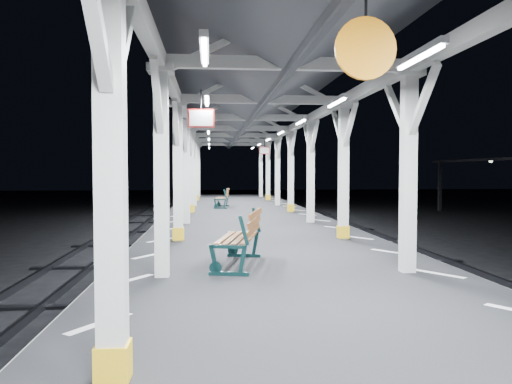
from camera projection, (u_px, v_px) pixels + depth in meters
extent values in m
plane|color=black|center=(272.00, 303.00, 10.10)|extent=(120.00, 120.00, 0.00)
cube|color=black|center=(272.00, 278.00, 10.07)|extent=(6.00, 50.00, 1.00)
cube|color=silver|center=(149.00, 256.00, 9.83)|extent=(1.00, 48.00, 0.01)
cube|color=silver|center=(390.00, 252.00, 10.28)|extent=(1.00, 48.00, 0.01)
cube|color=#2D2D33|center=(45.00, 304.00, 9.69)|extent=(0.08, 60.00, 0.16)
cube|color=black|center=(16.00, 308.00, 9.64)|extent=(2.20, 0.22, 0.06)
cube|color=#2D2D33|center=(482.00, 294.00, 10.50)|extent=(0.08, 60.00, 0.16)
cube|color=black|center=(506.00, 296.00, 10.55)|extent=(2.20, 0.22, 0.06)
cube|color=silver|center=(111.00, 181.00, 3.83)|extent=(0.22, 0.22, 3.20)
cube|color=yellow|center=(113.00, 362.00, 3.89)|extent=(0.26, 0.26, 0.30)
cube|color=silver|center=(122.00, 47.00, 4.33)|extent=(0.10, 0.99, 0.99)
cube|color=silver|center=(92.00, 5.00, 3.24)|extent=(0.10, 0.99, 0.99)
cube|color=silver|center=(162.00, 176.00, 7.81)|extent=(0.22, 0.22, 3.20)
cube|color=silver|center=(161.00, 69.00, 7.74)|extent=(0.40, 0.40, 0.12)
cube|color=silver|center=(164.00, 106.00, 8.31)|extent=(0.10, 0.99, 0.99)
cube|color=silver|center=(157.00, 97.00, 7.22)|extent=(0.10, 0.99, 0.99)
cube|color=silver|center=(178.00, 174.00, 11.79)|extent=(0.22, 0.22, 3.20)
cube|color=silver|center=(178.00, 103.00, 11.72)|extent=(0.40, 0.40, 0.12)
cube|color=yellow|center=(178.00, 234.00, 11.85)|extent=(0.26, 0.26, 0.30)
cube|color=silver|center=(179.00, 127.00, 12.29)|extent=(0.10, 0.99, 0.99)
cube|color=silver|center=(176.00, 123.00, 11.20)|extent=(0.10, 0.99, 0.99)
cube|color=silver|center=(186.00, 173.00, 15.77)|extent=(0.22, 0.22, 3.20)
cube|color=silver|center=(186.00, 121.00, 15.70)|extent=(0.40, 0.40, 0.12)
cube|color=silver|center=(187.00, 138.00, 16.27)|extent=(0.10, 0.99, 0.99)
cube|color=silver|center=(185.00, 136.00, 15.18)|extent=(0.10, 0.99, 0.99)
cube|color=silver|center=(191.00, 173.00, 19.75)|extent=(0.22, 0.22, 3.20)
cube|color=silver|center=(191.00, 131.00, 19.68)|extent=(0.40, 0.40, 0.12)
cube|color=yellow|center=(191.00, 208.00, 19.81)|extent=(0.26, 0.26, 0.30)
cube|color=silver|center=(191.00, 144.00, 20.25)|extent=(0.10, 0.99, 0.99)
cube|color=silver|center=(190.00, 143.00, 19.16)|extent=(0.10, 0.99, 0.99)
cube|color=silver|center=(194.00, 172.00, 23.73)|extent=(0.22, 0.22, 3.20)
cube|color=silver|center=(194.00, 137.00, 23.66)|extent=(0.40, 0.40, 0.12)
cube|color=silver|center=(195.00, 149.00, 24.23)|extent=(0.10, 0.99, 0.99)
cube|color=silver|center=(194.00, 148.00, 23.14)|extent=(0.10, 0.99, 0.99)
cube|color=silver|center=(197.00, 172.00, 27.71)|extent=(0.22, 0.22, 3.20)
cube|color=silver|center=(196.00, 142.00, 27.64)|extent=(0.40, 0.40, 0.12)
cube|color=yellow|center=(197.00, 198.00, 27.77)|extent=(0.26, 0.26, 0.30)
cube|color=silver|center=(197.00, 152.00, 28.21)|extent=(0.10, 0.99, 0.99)
cube|color=silver|center=(196.00, 151.00, 27.12)|extent=(0.10, 0.99, 0.99)
cube|color=silver|center=(198.00, 172.00, 31.69)|extent=(0.22, 0.22, 3.20)
cube|color=silver|center=(198.00, 146.00, 31.62)|extent=(0.40, 0.40, 0.12)
cube|color=silver|center=(198.00, 154.00, 32.19)|extent=(0.10, 0.99, 0.99)
cube|color=silver|center=(198.00, 154.00, 31.10)|extent=(0.10, 0.99, 0.99)
cube|color=silver|center=(408.00, 175.00, 8.18)|extent=(0.22, 0.22, 3.20)
cube|color=silver|center=(410.00, 73.00, 8.11)|extent=(0.40, 0.40, 0.12)
cube|color=silver|center=(397.00, 109.00, 8.68)|extent=(0.10, 0.99, 0.99)
cube|color=silver|center=(423.00, 100.00, 7.58)|extent=(0.10, 0.99, 0.99)
cube|color=silver|center=(343.00, 174.00, 12.16)|extent=(0.22, 0.22, 3.20)
cube|color=silver|center=(344.00, 106.00, 12.09)|extent=(0.40, 0.40, 0.12)
cube|color=yellow|center=(343.00, 232.00, 12.22)|extent=(0.26, 0.26, 0.30)
cube|color=silver|center=(338.00, 129.00, 12.66)|extent=(0.10, 0.99, 0.99)
cube|color=silver|center=(350.00, 125.00, 11.56)|extent=(0.10, 0.99, 0.99)
cube|color=silver|center=(311.00, 173.00, 16.14)|extent=(0.22, 0.22, 3.20)
cube|color=silver|center=(311.00, 122.00, 16.07)|extent=(0.40, 0.40, 0.12)
cube|color=silver|center=(308.00, 139.00, 16.64)|extent=(0.10, 0.99, 0.99)
cube|color=silver|center=(314.00, 136.00, 15.54)|extent=(0.10, 0.99, 0.99)
cube|color=silver|center=(291.00, 173.00, 20.12)|extent=(0.22, 0.22, 3.20)
cube|color=silver|center=(291.00, 131.00, 20.05)|extent=(0.40, 0.40, 0.12)
cube|color=yellow|center=(291.00, 208.00, 20.18)|extent=(0.26, 0.26, 0.30)
cube|color=silver|center=(289.00, 145.00, 20.62)|extent=(0.10, 0.99, 0.99)
cube|color=silver|center=(293.00, 143.00, 19.52)|extent=(0.10, 0.99, 0.99)
cube|color=silver|center=(278.00, 172.00, 24.10)|extent=(0.22, 0.22, 3.20)
cube|color=silver|center=(278.00, 138.00, 24.03)|extent=(0.40, 0.40, 0.12)
cube|color=silver|center=(276.00, 149.00, 24.60)|extent=(0.10, 0.99, 0.99)
cube|color=silver|center=(279.00, 148.00, 23.50)|extent=(0.10, 0.99, 0.99)
cube|color=silver|center=(268.00, 172.00, 28.08)|extent=(0.22, 0.22, 3.20)
cube|color=silver|center=(268.00, 143.00, 28.01)|extent=(0.40, 0.40, 0.12)
cube|color=yellow|center=(268.00, 197.00, 28.14)|extent=(0.26, 0.26, 0.30)
cube|color=silver|center=(267.00, 152.00, 28.58)|extent=(0.10, 0.99, 0.99)
cube|color=silver|center=(269.00, 151.00, 27.48)|extent=(0.10, 0.99, 0.99)
cube|color=silver|center=(261.00, 172.00, 32.06)|extent=(0.22, 0.22, 3.20)
cube|color=silver|center=(261.00, 146.00, 31.99)|extent=(0.40, 0.40, 0.12)
cube|color=silver|center=(260.00, 154.00, 32.55)|extent=(0.10, 0.99, 0.99)
cube|color=silver|center=(262.00, 154.00, 31.46)|extent=(0.10, 0.99, 0.99)
cube|color=silver|center=(171.00, 84.00, 9.73)|extent=(0.18, 48.00, 0.24)
cube|color=silver|center=(370.00, 87.00, 10.09)|extent=(0.18, 48.00, 0.24)
cube|color=silver|center=(288.00, 64.00, 7.92)|extent=(4.20, 0.14, 0.20)
cube|color=silver|center=(262.00, 99.00, 11.90)|extent=(4.20, 0.14, 0.20)
cube|color=silver|center=(249.00, 117.00, 15.88)|extent=(4.20, 0.14, 0.20)
cube|color=silver|center=(241.00, 128.00, 19.86)|extent=(4.20, 0.14, 0.20)
cube|color=silver|center=(236.00, 135.00, 23.84)|extent=(4.20, 0.14, 0.20)
cube|color=silver|center=(232.00, 140.00, 27.82)|extent=(4.20, 0.14, 0.20)
cube|color=silver|center=(230.00, 144.00, 31.80)|extent=(4.20, 0.14, 0.20)
cube|color=silver|center=(272.00, 38.00, 9.87)|extent=(0.16, 48.00, 0.20)
cube|color=#45474B|center=(207.00, 56.00, 9.77)|extent=(2.80, 49.00, 1.45)
cube|color=#45474B|center=(337.00, 59.00, 10.01)|extent=(2.80, 49.00, 1.45)
cube|color=silver|center=(204.00, 49.00, 5.82)|extent=(0.10, 1.35, 0.08)
cube|color=white|center=(204.00, 53.00, 5.83)|extent=(0.05, 1.25, 0.05)
cube|color=silver|center=(207.00, 98.00, 9.80)|extent=(0.10, 1.35, 0.08)
cube|color=white|center=(207.00, 101.00, 9.81)|extent=(0.05, 1.25, 0.05)
cube|color=silver|center=(208.00, 119.00, 13.78)|extent=(0.10, 1.35, 0.08)
cube|color=white|center=(208.00, 121.00, 13.79)|extent=(0.05, 1.25, 0.05)
cube|color=silver|center=(208.00, 131.00, 17.76)|extent=(0.10, 1.35, 0.08)
cube|color=white|center=(208.00, 132.00, 17.77)|extent=(0.05, 1.25, 0.05)
cube|color=silver|center=(209.00, 138.00, 21.74)|extent=(0.10, 1.35, 0.08)
cube|color=white|center=(209.00, 139.00, 21.75)|extent=(0.05, 1.25, 0.05)
cube|color=silver|center=(209.00, 143.00, 25.72)|extent=(0.10, 1.35, 0.08)
cube|color=white|center=(209.00, 144.00, 25.72)|extent=(0.05, 1.25, 0.05)
cube|color=silver|center=(209.00, 147.00, 29.70)|extent=(0.10, 1.35, 0.08)
cube|color=white|center=(209.00, 148.00, 29.70)|extent=(0.05, 1.25, 0.05)
cube|color=silver|center=(419.00, 54.00, 6.06)|extent=(0.10, 1.35, 0.08)
cube|color=white|center=(419.00, 58.00, 6.06)|extent=(0.05, 1.25, 0.05)
cube|color=silver|center=(336.00, 100.00, 10.04)|extent=(0.10, 1.35, 0.08)
cube|color=white|center=(336.00, 103.00, 10.04)|extent=(0.05, 1.25, 0.05)
cube|color=silver|center=(301.00, 120.00, 14.02)|extent=(0.10, 1.35, 0.08)
cube|color=white|center=(301.00, 122.00, 14.02)|extent=(0.05, 1.25, 0.05)
cube|color=silver|center=(281.00, 131.00, 18.00)|extent=(0.10, 1.35, 0.08)
cube|color=white|center=(281.00, 133.00, 18.00)|extent=(0.05, 1.25, 0.05)
cube|color=silver|center=(268.00, 139.00, 21.98)|extent=(0.10, 1.35, 0.08)
cube|color=white|center=(268.00, 140.00, 21.98)|extent=(0.05, 1.25, 0.05)
cube|color=silver|center=(259.00, 144.00, 25.96)|extent=(0.10, 1.35, 0.08)
cube|color=white|center=(259.00, 144.00, 25.96)|extent=(0.05, 1.25, 0.05)
cube|color=silver|center=(253.00, 147.00, 29.94)|extent=(0.10, 1.35, 0.08)
cube|color=white|center=(253.00, 148.00, 29.94)|extent=(0.05, 1.25, 0.05)
cylinder|color=orange|center=(366.00, 49.00, 3.97)|extent=(0.50, 0.04, 0.50)
cylinder|color=black|center=(201.00, 99.00, 9.36)|extent=(0.02, 0.02, 0.36)
cube|color=red|center=(201.00, 118.00, 9.37)|extent=(0.50, 0.03, 0.35)
cube|color=white|center=(201.00, 118.00, 9.37)|extent=(0.44, 0.05, 0.29)
cylinder|color=black|center=(265.00, 143.00, 24.15)|extent=(0.02, 0.02, 0.36)
cube|color=red|center=(265.00, 150.00, 24.17)|extent=(0.50, 0.03, 0.35)
cube|color=white|center=(265.00, 150.00, 24.17)|extent=(0.44, 0.05, 0.29)
cube|color=black|center=(440.00, 186.00, 33.19)|extent=(0.20, 0.20, 3.30)
sphere|color=silver|center=(491.00, 161.00, 27.15)|extent=(0.20, 0.20, 0.20)
sphere|color=silver|center=(440.00, 163.00, 33.12)|extent=(0.20, 0.20, 0.20)
cube|color=#0E2D2E|center=(229.00, 274.00, 7.94)|extent=(0.65, 0.20, 0.07)
cube|color=#0E2D2E|center=(214.00, 260.00, 7.96)|extent=(0.18, 0.09, 0.50)
cube|color=#0E2D2E|center=(242.00, 261.00, 7.91)|extent=(0.16, 0.08, 0.50)
cube|color=#0E2D2E|center=(244.00, 231.00, 7.88)|extent=(0.18, 0.09, 0.48)
cube|color=#0E2D2E|center=(244.00, 255.00, 9.67)|extent=(0.65, 0.20, 0.07)
cube|color=#0E2D2E|center=(232.00, 244.00, 9.69)|extent=(0.18, 0.09, 0.50)
cube|color=#0E2D2E|center=(255.00, 245.00, 9.63)|extent=(0.16, 0.08, 0.50)
cube|color=#0E2D2E|center=(256.00, 220.00, 9.61)|extent=(0.18, 0.09, 0.48)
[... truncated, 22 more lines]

